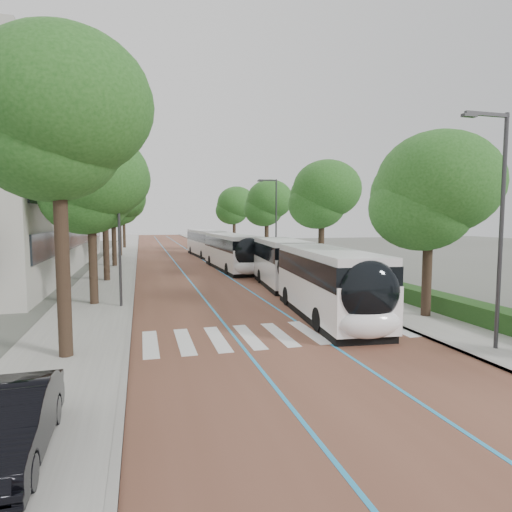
{
  "coord_description": "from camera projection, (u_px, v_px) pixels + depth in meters",
  "views": [
    {
      "loc": [
        -5.06,
        -14.85,
        4.61
      ],
      "look_at": [
        1.55,
        9.54,
        2.4
      ],
      "focal_mm": 30.0,
      "sensor_mm": 36.0,
      "label": 1
    }
  ],
  "objects": [
    {
      "name": "streetlight_far",
      "position": [
        274.0,
        216.0,
        38.46
      ],
      "size": [
        1.82,
        0.2,
        8.0
      ],
      "color": "#313134",
      "rests_on": "sidewalk_right"
    },
    {
      "name": "lamp_post_left",
      "position": [
        119.0,
        228.0,
        21.75
      ],
      "size": [
        0.14,
        0.14,
        8.0
      ],
      "primitive_type": "cylinder",
      "color": "#313134",
      "rests_on": "sidewalk_left"
    },
    {
      "name": "bus_queued_1",
      "position": [
        206.0,
        243.0,
        51.88
      ],
      "size": [
        3.19,
        12.52,
        3.2
      ],
      "rotation": [
        0.0,
        0.0,
        0.06
      ],
      "color": "white",
      "rests_on": "ground"
    },
    {
      "name": "bus_queued_0",
      "position": [
        232.0,
        252.0,
        38.23
      ],
      "size": [
        2.93,
        12.47,
        3.2
      ],
      "rotation": [
        0.0,
        0.0,
        0.03
      ],
      "color": "white",
      "rests_on": "ground"
    },
    {
      "name": "zebra_crossing",
      "position": [
        279.0,
        334.0,
        17.01
      ],
      "size": [
        10.55,
        3.6,
        0.01
      ],
      "color": "silver",
      "rests_on": "ground"
    },
    {
      "name": "sidewalk_right",
      "position": [
        239.0,
        253.0,
        56.41
      ],
      "size": [
        4.0,
        140.0,
        0.12
      ],
      "primitive_type": "cube",
      "color": "gray",
      "rests_on": "ground"
    },
    {
      "name": "kerb_right",
      "position": [
        225.0,
        254.0,
        55.92
      ],
      "size": [
        0.2,
        140.0,
        0.14
      ],
      "primitive_type": "cube",
      "color": "gray",
      "rests_on": "ground"
    },
    {
      "name": "ground",
      "position": [
        283.0,
        342.0,
        16.0
      ],
      "size": [
        160.0,
        160.0,
        0.0
      ],
      "primitive_type": "plane",
      "color": "#51544C",
      "rests_on": "ground"
    },
    {
      "name": "sidewalk_left",
      "position": [
        120.0,
        256.0,
        52.51
      ],
      "size": [
        4.0,
        140.0,
        0.12
      ],
      "primitive_type": "cube",
      "color": "gray",
      "rests_on": "ground"
    },
    {
      "name": "lead_bus",
      "position": [
        304.0,
        273.0,
        23.56
      ],
      "size": [
        4.24,
        18.55,
        3.2
      ],
      "rotation": [
        0.0,
        0.0,
        -0.1
      ],
      "color": "black",
      "rests_on": "ground"
    },
    {
      "name": "lane_line_left",
      "position": [
        169.0,
        255.0,
        54.05
      ],
      "size": [
        0.12,
        126.0,
        0.01
      ],
      "primitive_type": "cube",
      "color": "#278FC7",
      "rests_on": "road"
    },
    {
      "name": "streetlight_near",
      "position": [
        498.0,
        213.0,
        14.42
      ],
      "size": [
        1.82,
        0.2,
        8.0
      ],
      "color": "#313134",
      "rests_on": "sidewalk_right"
    },
    {
      "name": "hedge",
      "position": [
        484.0,
        314.0,
        18.33
      ],
      "size": [
        1.2,
        14.0,
        0.8
      ],
      "primitive_type": "cube",
      "color": "#1A4217",
      "rests_on": "sidewalk_right"
    },
    {
      "name": "parked_car",
      "position": [
        6.0,
        424.0,
        7.96
      ],
      "size": [
        1.53,
        4.14,
        1.36
      ],
      "primitive_type": "imported",
      "rotation": [
        0.0,
        0.0,
        0.02
      ],
      "color": "black",
      "rests_on": "sidewalk_left"
    },
    {
      "name": "trees_right",
      "position": [
        288.0,
        204.0,
        38.11
      ],
      "size": [
        5.52,
        47.43,
        8.49
      ],
      "color": "black",
      "rests_on": "ground"
    },
    {
      "name": "trees_left",
      "position": [
        112.0,
        197.0,
        38.85
      ],
      "size": [
        5.95,
        60.59,
        9.86
      ],
      "color": "black",
      "rests_on": "ground"
    },
    {
      "name": "kerb_left",
      "position": [
        136.0,
        255.0,
        53.0
      ],
      "size": [
        0.2,
        140.0,
        0.14
      ],
      "primitive_type": "cube",
      "color": "gray",
      "rests_on": "ground"
    },
    {
      "name": "lane_line_right",
      "position": [
        195.0,
        254.0,
        54.88
      ],
      "size": [
        0.12,
        126.0,
        0.01
      ],
      "primitive_type": "cube",
      "color": "#278FC7",
      "rests_on": "road"
    },
    {
      "name": "road",
      "position": [
        182.0,
        255.0,
        54.46
      ],
      "size": [
        11.0,
        140.0,
        0.02
      ],
      "primitive_type": "cube",
      "color": "brown",
      "rests_on": "ground"
    }
  ]
}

